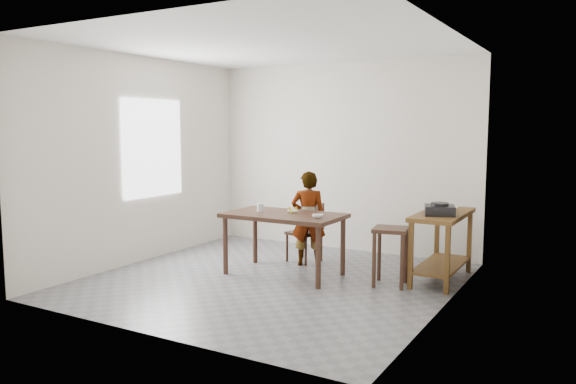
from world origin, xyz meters
The scene contains 17 objects.
floor centered at (0.00, 0.00, -0.02)m, with size 4.00×4.00×0.04m, color slate.
ceiling centered at (0.00, 0.00, 2.72)m, with size 4.00×4.00×0.04m, color white.
wall_back centered at (0.00, 2.02, 1.35)m, with size 4.00×0.04×2.70m, color silver.
wall_front centered at (0.00, -2.02, 1.35)m, with size 4.00×0.04×2.70m, color silver.
wall_left centered at (-2.02, 0.00, 1.35)m, with size 0.04×4.00×2.70m, color silver.
wall_right centered at (2.02, 0.00, 1.35)m, with size 0.04×4.00×2.70m, color silver.
window_pane centered at (-1.97, 0.20, 1.50)m, with size 0.02×1.10×1.30m, color white.
dining_table centered at (0.00, 0.30, 0.38)m, with size 1.40×0.80×0.75m, color #392318, non-canonical shape.
prep_counter centered at (1.72, 1.00, 0.40)m, with size 0.50×1.20×0.80m, color brown, non-canonical shape.
child centered at (0.04, 0.86, 0.61)m, with size 0.45×0.29×1.23m, color white.
dining_chair centered at (-0.10, 1.02, 0.39)m, with size 0.38×0.38×0.78m, color #392318, non-canonical shape.
stool centered at (1.27, 0.50, 0.33)m, with size 0.37×0.37×0.66m, color #392318, non-canonical shape.
glass_tumbler centered at (-0.32, 0.28, 0.80)m, with size 0.08×0.08×0.10m, color silver.
small_bowl centered at (0.50, 0.21, 0.77)m, with size 0.13×0.13×0.04m, color white.
banana centered at (0.06, 0.40, 0.78)m, with size 0.15×0.11×0.05m, color gold, non-canonical shape.
serving_bowl centered at (1.75, 1.17, 0.83)m, with size 0.20×0.20×0.05m, color white.
gas_burner centered at (1.74, 0.80, 0.85)m, with size 0.33×0.33×0.11m, color black.
Camera 1 is at (3.35, -5.45, 1.78)m, focal length 35.00 mm.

